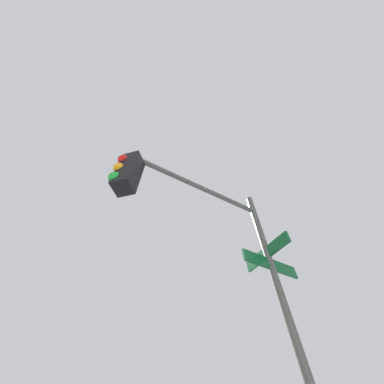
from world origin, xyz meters
TOP-DOWN VIEW (x-y plane):
  - traffic_signal_near at (-6.41, -5.77)m, footprint 2.44×2.38m

SIDE VIEW (x-z plane):
  - traffic_signal_near at x=-6.41m, z-range 1.07..6.34m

